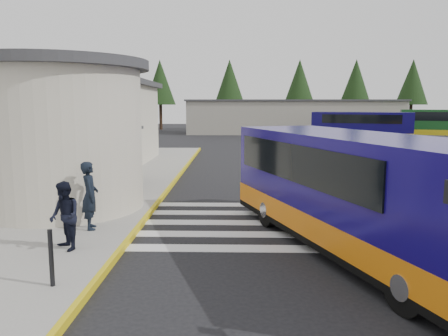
{
  "coord_description": "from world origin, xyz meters",
  "views": [
    {
      "loc": [
        -1.34,
        -13.62,
        3.53
      ],
      "look_at": [
        -1.64,
        -0.5,
        1.63
      ],
      "focal_mm": 35.0,
      "sensor_mm": 36.0,
      "label": 1
    }
  ],
  "objects_px": {
    "bollard": "(51,258)",
    "pedestrian_a": "(90,195)",
    "far_bus_a": "(362,125)",
    "pedestrian_b": "(65,216)",
    "transit_bus": "(359,197)"
  },
  "relations": [
    {
      "from": "bollard",
      "to": "pedestrian_a",
      "type": "bearing_deg",
      "value": 97.7
    },
    {
      "from": "far_bus_a",
      "to": "bollard",
      "type": "bearing_deg",
      "value": 177.77
    },
    {
      "from": "pedestrian_a",
      "to": "pedestrian_b",
      "type": "relative_size",
      "value": 1.15
    },
    {
      "from": "transit_bus",
      "to": "pedestrian_b",
      "type": "height_order",
      "value": "transit_bus"
    },
    {
      "from": "bollard",
      "to": "far_bus_a",
      "type": "xyz_separation_m",
      "value": [
        16.06,
        35.75,
        0.9
      ]
    },
    {
      "from": "pedestrian_b",
      "to": "bollard",
      "type": "height_order",
      "value": "pedestrian_b"
    },
    {
      "from": "pedestrian_b",
      "to": "bollard",
      "type": "distance_m",
      "value": 2.14
    },
    {
      "from": "pedestrian_a",
      "to": "far_bus_a",
      "type": "xyz_separation_m",
      "value": [
        16.57,
        31.91,
        0.51
      ]
    },
    {
      "from": "pedestrian_b",
      "to": "transit_bus",
      "type": "bearing_deg",
      "value": 52.73
    },
    {
      "from": "transit_bus",
      "to": "bollard",
      "type": "relative_size",
      "value": 9.39
    },
    {
      "from": "pedestrian_a",
      "to": "pedestrian_b",
      "type": "bearing_deg",
      "value": 161.98
    },
    {
      "from": "transit_bus",
      "to": "far_bus_a",
      "type": "bearing_deg",
      "value": 54.4
    },
    {
      "from": "pedestrian_a",
      "to": "pedestrian_b",
      "type": "height_order",
      "value": "pedestrian_a"
    },
    {
      "from": "transit_bus",
      "to": "far_bus_a",
      "type": "distance_m",
      "value": 34.56
    },
    {
      "from": "pedestrian_a",
      "to": "bollard",
      "type": "distance_m",
      "value": 3.89
    }
  ]
}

